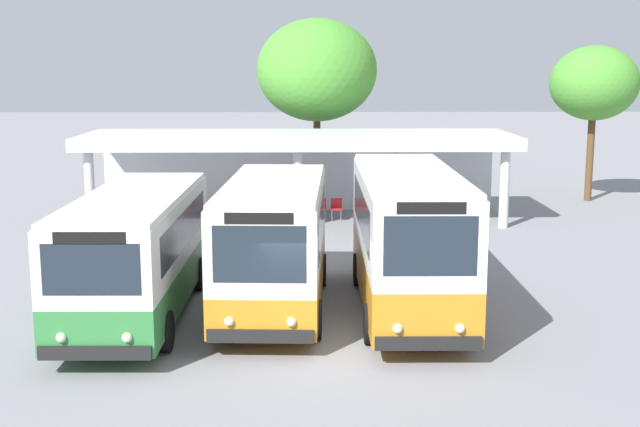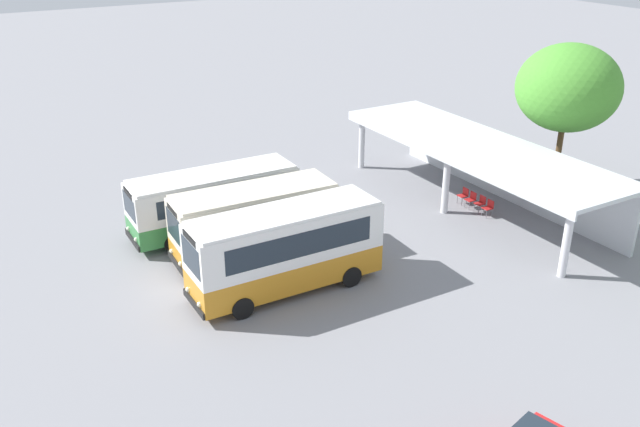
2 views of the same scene
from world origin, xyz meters
name	(u,v)px [view 1 (image 1 of 2)]	position (x,y,z in m)	size (l,w,h in m)	color
ground_plane	(320,350)	(0.00, 0.00, 0.00)	(180.00, 180.00, 0.00)	gray
city_bus_nearest_orange	(136,249)	(-4.38, 2.45, 1.70)	(2.54, 8.14, 3.04)	black
city_bus_second_in_row	(274,239)	(-1.09, 3.05, 1.79)	(2.72, 7.48, 3.24)	black
city_bus_middle_cream	(408,235)	(2.20, 2.84, 1.94)	(2.46, 8.02, 3.53)	black
terminal_canopy	(298,152)	(-0.59, 16.07, 2.61)	(16.77, 4.96, 3.40)	silver
waiting_chair_end_by_column	(289,207)	(-0.98, 15.13, 0.52)	(0.45, 0.45, 0.86)	slate
waiting_chair_second_from_end	(305,207)	(-0.35, 15.10, 0.52)	(0.45, 0.45, 0.86)	slate
waiting_chair_middle_seat	(320,207)	(0.28, 15.18, 0.52)	(0.45, 0.45, 0.86)	slate
waiting_chair_fourth_seat	(336,207)	(0.91, 15.13, 0.52)	(0.45, 0.45, 0.86)	slate
roadside_tree_behind_canopy	(317,70)	(0.21, 20.57, 5.80)	(5.39, 5.39, 8.10)	brown
roadside_tree_east_of_canopy	(594,84)	(12.44, 19.69, 5.23)	(3.86, 3.86, 6.90)	brown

